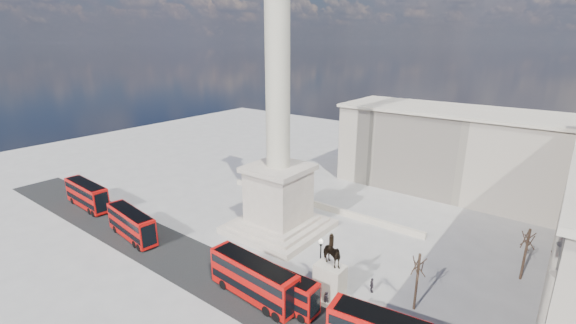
% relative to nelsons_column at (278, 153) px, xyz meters
% --- Properties ---
extents(ground, '(180.00, 180.00, 0.00)m').
position_rel_nelsons_column_xyz_m(ground, '(0.00, -5.00, -12.92)').
color(ground, '#9E9B96').
rests_on(ground, ground).
extents(asphalt_road, '(120.00, 9.00, 0.01)m').
position_rel_nelsons_column_xyz_m(asphalt_road, '(5.00, -15.00, -12.91)').
color(asphalt_road, black).
rests_on(asphalt_road, ground).
extents(nelsons_column, '(14.00, 14.00, 49.85)m').
position_rel_nelsons_column_xyz_m(nelsons_column, '(0.00, 0.00, 0.00)').
color(nelsons_column, '#BAAB9B').
rests_on(nelsons_column, ground).
extents(balustrade_wall, '(40.00, 0.60, 1.10)m').
position_rel_nelsons_column_xyz_m(balustrade_wall, '(0.00, 11.00, -12.37)').
color(balustrade_wall, beige).
rests_on(balustrade_wall, ground).
extents(building_northeast, '(51.00, 17.00, 16.60)m').
position_rel_nelsons_column_xyz_m(building_northeast, '(20.00, 35.00, -4.59)').
color(building_northeast, beige).
rests_on(building_northeast, ground).
extents(red_bus_a, '(11.42, 3.84, 4.54)m').
position_rel_nelsons_column_xyz_m(red_bus_a, '(-16.06, -15.91, -10.54)').
color(red_bus_a, '#BC0D09').
rests_on(red_bus_a, ground).
extents(red_bus_b, '(10.16, 2.43, 4.12)m').
position_rel_nelsons_column_xyz_m(red_bus_b, '(11.50, -14.37, -10.76)').
color(red_bus_b, '#BC0D09').
rests_on(red_bus_b, ground).
extents(red_bus_c, '(12.25, 3.57, 4.90)m').
position_rel_nelsons_column_xyz_m(red_bus_c, '(8.61, -15.42, -10.35)').
color(red_bus_c, '#BC0D09').
rests_on(red_bus_c, ground).
extents(red_bus_e, '(11.89, 3.29, 4.77)m').
position_rel_nelsons_column_xyz_m(red_bus_e, '(-33.08, -14.35, -10.41)').
color(red_bus_e, '#BC0D09').
rests_on(red_bus_e, ground).
extents(victorian_lamp, '(0.58, 0.58, 6.76)m').
position_rel_nelsons_column_xyz_m(victorian_lamp, '(13.80, -9.21, -8.93)').
color(victorian_lamp, black).
rests_on(victorian_lamp, ground).
extents(equestrian_statue, '(4.16, 3.12, 8.63)m').
position_rel_nelsons_column_xyz_m(equestrian_statue, '(15.84, -10.29, -9.90)').
color(equestrian_statue, beige).
rests_on(equestrian_statue, ground).
extents(bare_tree_near, '(1.69, 1.69, 7.40)m').
position_rel_nelsons_column_xyz_m(bare_tree_near, '(24.35, -5.91, -7.09)').
color(bare_tree_near, '#332319').
rests_on(bare_tree_near, ground).
extents(bare_tree_mid, '(1.98, 1.98, 7.51)m').
position_rel_nelsons_column_xyz_m(bare_tree_mid, '(36.41, 4.40, -7.00)').
color(bare_tree_mid, '#332319').
rests_on(bare_tree_mid, ground).
extents(bare_tree_far, '(1.82, 1.82, 7.41)m').
position_rel_nelsons_column_xyz_m(bare_tree_far, '(33.07, 8.05, -7.08)').
color(bare_tree_far, '#332319').
rests_on(bare_tree_far, ground).
extents(pedestrian_walking, '(0.83, 0.76, 1.91)m').
position_rel_nelsons_column_xyz_m(pedestrian_walking, '(16.23, -11.50, -11.96)').
color(pedestrian_walking, black).
rests_on(pedestrian_walking, ground).
extents(pedestrian_crossing, '(1.07, 1.16, 1.91)m').
position_rel_nelsons_column_xyz_m(pedestrian_crossing, '(19.16, -5.99, -11.96)').
color(pedestrian_crossing, black).
rests_on(pedestrian_crossing, ground).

